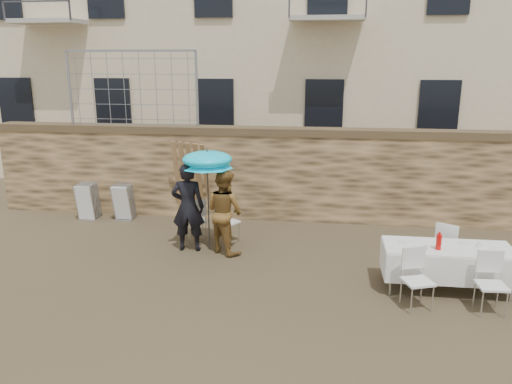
# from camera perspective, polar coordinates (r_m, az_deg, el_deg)

# --- Properties ---
(ground) EXTENTS (80.00, 80.00, 0.00)m
(ground) POSITION_cam_1_polar(r_m,az_deg,el_deg) (7.92, -5.18, -13.91)
(ground) COLOR brown
(ground) RESTS_ON ground
(stone_wall) EXTENTS (13.00, 0.50, 2.20)m
(stone_wall) POSITION_cam_1_polar(r_m,az_deg,el_deg) (12.16, -0.08, 2.09)
(stone_wall) COLOR olive
(stone_wall) RESTS_ON ground
(chain_link_fence) EXTENTS (3.20, 0.06, 1.80)m
(chain_link_fence) POSITION_cam_1_polar(r_m,az_deg,el_deg) (12.64, -13.96, 11.31)
(chain_link_fence) COLOR gray
(chain_link_fence) RESTS_ON stone_wall
(man_suit) EXTENTS (0.70, 0.49, 1.83)m
(man_suit) POSITION_cam_1_polar(r_m,az_deg,el_deg) (10.17, -7.78, -1.74)
(man_suit) COLOR black
(man_suit) RESTS_ON ground
(woman_dress) EXTENTS (1.05, 1.01, 1.71)m
(woman_dress) POSITION_cam_1_polar(r_m,az_deg,el_deg) (10.02, -3.63, -2.23)
(woman_dress) COLOR #A87533
(woman_dress) RESTS_ON ground
(umbrella) EXTENTS (1.04, 1.04, 1.94)m
(umbrella) POSITION_cam_1_polar(r_m,az_deg,el_deg) (9.95, -5.59, 3.38)
(umbrella) COLOR #3F3F44
(umbrella) RESTS_ON ground
(couple_chair_left) EXTENTS (0.64, 0.64, 0.96)m
(couple_chair_left) POSITION_cam_1_polar(r_m,az_deg,el_deg) (10.81, -6.93, -3.10)
(couple_chair_left) COLOR white
(couple_chair_left) RESTS_ON ground
(couple_chair_right) EXTENTS (0.66, 0.66, 0.96)m
(couple_chair_right) POSITION_cam_1_polar(r_m,az_deg,el_deg) (10.66, -3.28, -3.28)
(couple_chair_right) COLOR white
(couple_chair_right) RESTS_ON ground
(banquet_table) EXTENTS (2.10, 0.85, 0.78)m
(banquet_table) POSITION_cam_1_polar(r_m,az_deg,el_deg) (9.00, 21.11, -6.12)
(banquet_table) COLOR white
(banquet_table) RESTS_ON ground
(soda_bottle) EXTENTS (0.09, 0.09, 0.26)m
(soda_bottle) POSITION_cam_1_polar(r_m,az_deg,el_deg) (8.76, 20.16, -5.39)
(soda_bottle) COLOR red
(soda_bottle) RESTS_ON banquet_table
(table_chair_front_left) EXTENTS (0.61, 0.61, 0.96)m
(table_chair_front_left) POSITION_cam_1_polar(r_m,az_deg,el_deg) (8.29, 18.01, -9.53)
(table_chair_front_left) COLOR white
(table_chair_front_left) RESTS_ON ground
(table_chair_front_right) EXTENTS (0.51, 0.51, 0.96)m
(table_chair_front_right) POSITION_cam_1_polar(r_m,az_deg,el_deg) (8.57, 25.36, -9.49)
(table_chair_front_right) COLOR white
(table_chair_front_right) RESTS_ON ground
(table_chair_back) EXTENTS (0.65, 0.65, 0.96)m
(table_chair_back) POSITION_cam_1_polar(r_m,az_deg,el_deg) (9.86, 21.09, -5.84)
(table_chair_back) COLOR white
(table_chair_back) RESTS_ON ground
(chair_stack_left) EXTENTS (0.46, 0.55, 0.92)m
(chair_stack_left) POSITION_cam_1_polar(r_m,az_deg,el_deg) (13.04, -18.27, -0.70)
(chair_stack_left) COLOR white
(chair_stack_left) RESTS_ON ground
(chair_stack_right) EXTENTS (0.46, 0.47, 0.92)m
(chair_stack_right) POSITION_cam_1_polar(r_m,az_deg,el_deg) (12.67, -14.60, -0.87)
(chair_stack_right) COLOR white
(chair_stack_right) RESTS_ON ground
(wood_planks) EXTENTS (0.70, 0.20, 2.00)m
(wood_planks) POSITION_cam_1_polar(r_m,az_deg,el_deg) (12.09, -7.60, 1.38)
(wood_planks) COLOR #A37749
(wood_planks) RESTS_ON ground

